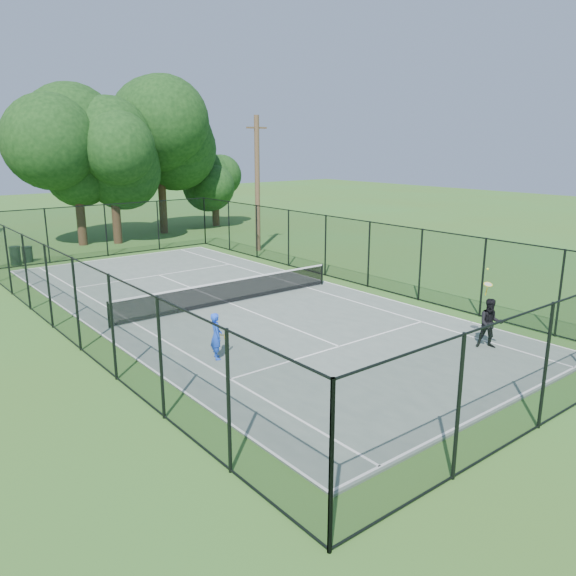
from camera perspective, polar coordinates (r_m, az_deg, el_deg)
ground at (r=22.84m, az=-5.92°, el=-1.69°), size 120.00×120.00×0.00m
tennis_court at (r=22.83m, az=-5.93°, el=-1.62°), size 11.00×24.00×0.06m
tennis_net at (r=22.68m, az=-5.96°, el=-0.29°), size 10.08×0.08×0.95m
fence at (r=22.47m, az=-6.02°, el=1.99°), size 13.10×26.10×3.00m
tree_near_left at (r=38.04m, az=-20.75°, el=11.91°), size 6.53×6.53×8.52m
tree_near_mid at (r=38.01m, az=-17.41°, el=11.89°), size 6.27×6.27×8.20m
tree_near_right at (r=41.67m, az=-12.90°, el=13.59°), size 6.78×6.78×9.36m
tree_far_right at (r=44.82m, az=-7.46°, el=10.82°), size 4.38×4.38×5.79m
trash_bin_left at (r=33.47m, az=-25.96°, el=2.98°), size 0.58×0.58×1.00m
trash_bin_right at (r=33.99m, az=-24.95°, el=3.13°), size 0.58×0.58×0.87m
utility_pole at (r=33.88m, az=-3.13°, el=10.55°), size 1.40×0.30×7.93m
player_blue at (r=16.89m, az=-7.29°, el=-4.85°), size 0.83×0.60×1.42m
player_black at (r=18.73m, az=19.86°, el=-3.39°), size 0.97×1.01×2.44m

